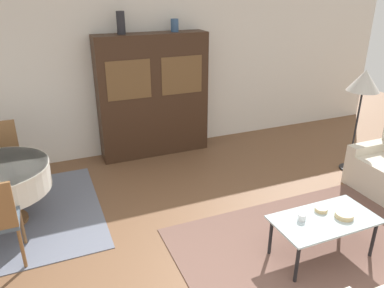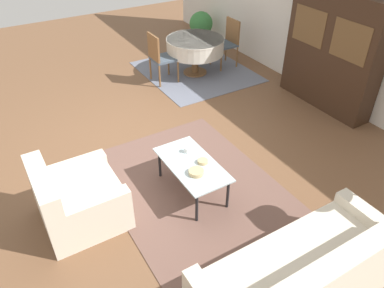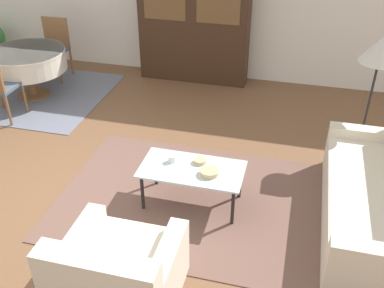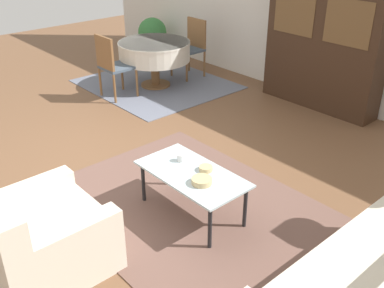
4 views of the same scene
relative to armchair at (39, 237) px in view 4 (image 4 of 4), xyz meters
name	(u,v)px [view 4 (image 4 of 4)]	position (x,y,z in m)	size (l,w,h in m)	color
ground_plane	(109,174)	(-0.89, 1.18, -0.30)	(14.00, 14.00, 0.00)	brown
wall_back	(317,7)	(-0.89, 4.81, 1.05)	(10.00, 0.06, 2.70)	silver
area_rug	(197,213)	(0.29, 1.42, -0.30)	(2.93, 2.04, 0.01)	brown
dining_rug	(157,84)	(-2.83, 3.33, -0.30)	(2.27, 2.04, 0.01)	slate
armchair	(39,237)	(0.00, 0.00, 0.00)	(0.92, 0.90, 0.82)	beige
coffee_table	(192,177)	(0.25, 1.39, 0.11)	(1.07, 0.56, 0.44)	black
display_cabinet	(325,40)	(-0.53, 4.56, 0.67)	(1.75, 0.39, 1.94)	#382316
dining_table	(154,51)	(-2.78, 3.28, 0.28)	(1.15, 1.15, 0.73)	brown
dining_chair_near	(112,63)	(-2.78, 2.48, 0.25)	(0.44, 0.44, 0.96)	brown
dining_chair_far	(192,44)	(-2.78, 4.07, 0.25)	(0.44, 0.44, 0.96)	brown
cup	(181,158)	(0.02, 1.45, 0.19)	(0.08, 0.08, 0.07)	white
bowl	(202,181)	(0.45, 1.33, 0.18)	(0.18, 0.18, 0.05)	tan
bowl_small	(206,168)	(0.31, 1.51, 0.17)	(0.13, 0.13, 0.04)	tan
potted_plant	(152,33)	(-4.22, 4.32, 0.13)	(0.56, 0.56, 0.74)	#4C4C51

